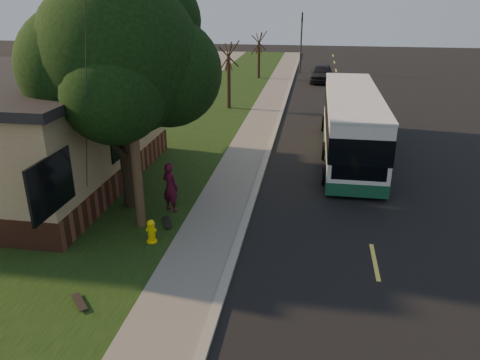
{
  "coord_description": "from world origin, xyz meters",
  "views": [
    {
      "loc": [
        2.02,
        -11.94,
        7.1
      ],
      "look_at": [
        -0.19,
        1.9,
        1.5
      ],
      "focal_mm": 35.0,
      "sensor_mm": 36.0,
      "label": 1
    }
  ],
  "objects_px": {
    "bare_tree_far": "(259,56)",
    "skateboard_main": "(167,222)",
    "skateboard_spare": "(79,302)",
    "traffic_signal": "(301,39)",
    "distant_car": "(322,73)",
    "fire_hydrant": "(151,231)",
    "utility_pole": "(129,85)",
    "bare_tree_near": "(229,76)",
    "dumpster": "(49,162)",
    "leafy_tree": "(121,58)",
    "skateboarder": "(170,187)",
    "transit_bus": "(351,122)"
  },
  "relations": [
    {
      "from": "bare_tree_far",
      "to": "skateboard_main",
      "type": "xyz_separation_m",
      "value": [
        0.5,
        -28.78,
        -1.87
      ]
    },
    {
      "from": "bare_tree_far",
      "to": "skateboard_spare",
      "type": "relative_size",
      "value": 5.61
    },
    {
      "from": "traffic_signal",
      "to": "distant_car",
      "type": "xyz_separation_m",
      "value": [
        2.03,
        -4.71,
        -2.42
      ]
    },
    {
      "from": "fire_hydrant",
      "to": "traffic_signal",
      "type": "relative_size",
      "value": 0.13
    },
    {
      "from": "bare_tree_far",
      "to": "utility_pole",
      "type": "bearing_deg",
      "value": -90.6
    },
    {
      "from": "utility_pole",
      "to": "bare_tree_near",
      "type": "xyz_separation_m",
      "value": [
        -0.19,
        17.01,
        -2.48
      ]
    },
    {
      "from": "fire_hydrant",
      "to": "skateboard_spare",
      "type": "distance_m",
      "value": 3.32
    },
    {
      "from": "traffic_signal",
      "to": "skateboard_spare",
      "type": "distance_m",
      "value": 37.55
    },
    {
      "from": "fire_hydrant",
      "to": "dumpster",
      "type": "bearing_deg",
      "value": 142.53
    },
    {
      "from": "fire_hydrant",
      "to": "skateboard_main",
      "type": "relative_size",
      "value": 0.85
    },
    {
      "from": "skateboard_spare",
      "to": "bare_tree_near",
      "type": "bearing_deg",
      "value": 90.46
    },
    {
      "from": "leafy_tree",
      "to": "bare_tree_far",
      "type": "xyz_separation_m",
      "value": [
        1.17,
        27.35,
        -3.16
      ]
    },
    {
      "from": "bare_tree_far",
      "to": "dumpster",
      "type": "distance_m",
      "value": 26.1
    },
    {
      "from": "bare_tree_near",
      "to": "bare_tree_far",
      "type": "height_order",
      "value": "bare_tree_near"
    },
    {
      "from": "leafy_tree",
      "to": "dumpster",
      "type": "relative_size",
      "value": 4.29
    },
    {
      "from": "skateboard_spare",
      "to": "distant_car",
      "type": "relative_size",
      "value": 0.17
    },
    {
      "from": "bare_tree_far",
      "to": "skateboarder",
      "type": "height_order",
      "value": "bare_tree_far"
    },
    {
      "from": "dumpster",
      "to": "distant_car",
      "type": "relative_size",
      "value": 0.42
    },
    {
      "from": "skateboarder",
      "to": "skateboard_main",
      "type": "distance_m",
      "value": 1.32
    },
    {
      "from": "bare_tree_near",
      "to": "dumpster",
      "type": "bearing_deg",
      "value": -110.32
    },
    {
      "from": "skateboard_spare",
      "to": "fire_hydrant",
      "type": "bearing_deg",
      "value": 77.27
    },
    {
      "from": "skateboard_spare",
      "to": "dumpster",
      "type": "bearing_deg",
      "value": 123.69
    },
    {
      "from": "leafy_tree",
      "to": "distant_car",
      "type": "xyz_separation_m",
      "value": [
        6.7,
        26.64,
        -4.43
      ]
    },
    {
      "from": "transit_bus",
      "to": "skateboard_spare",
      "type": "bearing_deg",
      "value": -118.94
    },
    {
      "from": "fire_hydrant",
      "to": "leafy_tree",
      "type": "relative_size",
      "value": 0.09
    },
    {
      "from": "leafy_tree",
      "to": "skateboard_spare",
      "type": "xyz_separation_m",
      "value": [
        0.84,
        -5.88,
        -5.04
      ]
    },
    {
      "from": "leafy_tree",
      "to": "distant_car",
      "type": "distance_m",
      "value": 27.82
    },
    {
      "from": "fire_hydrant",
      "to": "dumpster",
      "type": "distance_m",
      "value": 7.43
    },
    {
      "from": "leafy_tree",
      "to": "skateboarder",
      "type": "distance_m",
      "value": 4.5
    },
    {
      "from": "bare_tree_near",
      "to": "distant_car",
      "type": "bearing_deg",
      "value": 61.9
    },
    {
      "from": "bare_tree_far",
      "to": "dumpster",
      "type": "xyz_separation_m",
      "value": [
        -5.49,
        -25.48,
        -1.27
      ]
    },
    {
      "from": "bare_tree_near",
      "to": "dumpster",
      "type": "height_order",
      "value": "bare_tree_near"
    },
    {
      "from": "bare_tree_far",
      "to": "distant_car",
      "type": "xyz_separation_m",
      "value": [
        5.53,
        -0.71,
        -1.26
      ]
    },
    {
      "from": "distant_car",
      "to": "bare_tree_far",
      "type": "bearing_deg",
      "value": 176.58
    },
    {
      "from": "transit_bus",
      "to": "dumpster",
      "type": "relative_size",
      "value": 6.01
    },
    {
      "from": "fire_hydrant",
      "to": "dumpster",
      "type": "relative_size",
      "value": 0.41
    },
    {
      "from": "traffic_signal",
      "to": "bare_tree_near",
      "type": "bearing_deg",
      "value": -104.04
    },
    {
      "from": "bare_tree_near",
      "to": "skateboard_spare",
      "type": "xyz_separation_m",
      "value": [
        0.17,
        -21.23,
        -2.03
      ]
    },
    {
      "from": "transit_bus",
      "to": "dumpster",
      "type": "bearing_deg",
      "value": -157.4
    },
    {
      "from": "fire_hydrant",
      "to": "bare_tree_far",
      "type": "xyz_separation_m",
      "value": [
        -0.4,
        30.0,
        1.57
      ]
    },
    {
      "from": "bare_tree_near",
      "to": "skateboard_main",
      "type": "height_order",
      "value": "bare_tree_near"
    },
    {
      "from": "skateboard_spare",
      "to": "bare_tree_far",
      "type": "bearing_deg",
      "value": 89.43
    },
    {
      "from": "skateboard_spare",
      "to": "leafy_tree",
      "type": "bearing_deg",
      "value": 98.15
    },
    {
      "from": "bare_tree_far",
      "to": "dumpster",
      "type": "bearing_deg",
      "value": -102.16
    },
    {
      "from": "bare_tree_near",
      "to": "bare_tree_far",
      "type": "relative_size",
      "value": 1.07
    },
    {
      "from": "fire_hydrant",
      "to": "utility_pole",
      "type": "xyz_separation_m",
      "value": [
        -0.71,
        0.99,
        4.2
      ]
    },
    {
      "from": "bare_tree_far",
      "to": "bare_tree_near",
      "type": "bearing_deg",
      "value": -92.39
    },
    {
      "from": "skateboard_spare",
      "to": "skateboard_main",
      "type": "bearing_deg",
      "value": 79.43
    },
    {
      "from": "skateboard_main",
      "to": "dumpster",
      "type": "xyz_separation_m",
      "value": [
        -5.99,
        3.3,
        0.6
      ]
    },
    {
      "from": "bare_tree_far",
      "to": "traffic_signal",
      "type": "bearing_deg",
      "value": 48.81
    }
  ]
}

